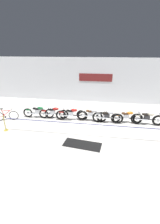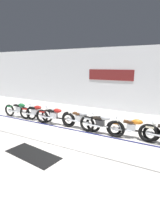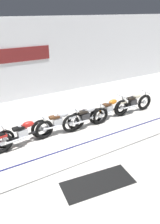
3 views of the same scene
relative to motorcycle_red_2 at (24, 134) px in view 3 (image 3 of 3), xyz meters
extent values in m
plane|color=silver|center=(1.35, -0.55, -0.47)|extent=(120.00, 120.00, 0.00)
cube|color=white|center=(1.35, 4.58, 1.63)|extent=(28.00, 0.25, 4.20)
cube|color=maroon|center=(1.42, 4.43, 1.94)|extent=(3.12, 0.04, 0.70)
torus|color=black|center=(-0.66, 0.18, -0.12)|extent=(0.72, 0.17, 0.71)
cylinder|color=silver|center=(-0.66, 0.18, -0.12)|extent=(0.18, 0.10, 0.17)
cylinder|color=silver|center=(-0.57, 0.18, 0.17)|extent=(0.31, 0.08, 0.59)
cylinder|color=silver|center=(-0.68, 0.17, 0.43)|extent=(0.09, 0.62, 0.04)
sphere|color=silver|center=(-0.60, 0.18, 0.29)|extent=(0.14, 0.14, 0.14)
torus|color=black|center=(0.80, 0.07, -0.09)|extent=(0.77, 0.19, 0.76)
torus|color=black|center=(-0.81, -0.07, -0.09)|extent=(0.77, 0.19, 0.76)
cylinder|color=silver|center=(0.80, 0.07, -0.09)|extent=(0.18, 0.10, 0.18)
cylinder|color=silver|center=(-0.81, -0.07, -0.09)|extent=(0.18, 0.10, 0.18)
cylinder|color=silver|center=(0.88, 0.08, 0.19)|extent=(0.31, 0.08, 0.59)
cube|color=silver|center=(-0.06, 0.00, 0.07)|extent=(0.38, 0.25, 0.26)
cylinder|color=silver|center=(-0.02, 0.00, 0.27)|extent=(0.19, 0.13, 0.24)
cylinder|color=silver|center=(-0.10, -0.01, 0.27)|extent=(0.19, 0.13, 0.24)
cylinder|color=silver|center=(-0.34, -0.17, -0.07)|extent=(0.70, 0.13, 0.07)
cube|color=black|center=(-0.01, 0.00, -0.07)|extent=(1.29, 0.17, 0.06)
ellipsoid|color=#B21E19|center=(0.17, 0.02, 0.33)|extent=(0.48, 0.26, 0.22)
cube|color=black|center=(-0.19, -0.01, 0.29)|extent=(0.42, 0.23, 0.09)
cube|color=#B21E19|center=(-0.76, -0.07, 0.18)|extent=(0.33, 0.19, 0.08)
cylinder|color=silver|center=(0.78, 0.07, 0.46)|extent=(0.09, 0.62, 0.04)
sphere|color=silver|center=(0.85, 0.08, 0.32)|extent=(0.14, 0.14, 0.14)
torus|color=black|center=(2.17, 0.04, -0.09)|extent=(0.78, 0.20, 0.77)
torus|color=black|center=(0.70, 0.18, -0.09)|extent=(0.78, 0.20, 0.77)
cylinder|color=silver|center=(2.17, 0.04, -0.09)|extent=(0.18, 0.10, 0.18)
cylinder|color=silver|center=(0.70, 0.18, -0.09)|extent=(0.18, 0.10, 0.18)
cylinder|color=silver|center=(2.26, 0.04, 0.19)|extent=(0.31, 0.08, 0.59)
cube|color=silver|center=(1.38, 0.12, 0.07)|extent=(0.38, 0.25, 0.26)
cylinder|color=silver|center=(1.43, 0.12, 0.27)|extent=(0.19, 0.13, 0.24)
cylinder|color=silver|center=(1.34, 0.12, 0.27)|extent=(0.19, 0.13, 0.24)
cylinder|color=silver|center=(1.07, 0.01, -0.07)|extent=(0.70, 0.14, 0.07)
cube|color=#ADAFB5|center=(1.43, 0.11, -0.07)|extent=(1.19, 0.17, 0.06)
ellipsoid|color=#B7BABF|center=(1.61, 0.10, 0.33)|extent=(0.48, 0.26, 0.22)
cube|color=#4C2D19|center=(1.26, 0.13, 0.29)|extent=(0.42, 0.24, 0.09)
cube|color=#B7BABF|center=(0.75, 0.18, 0.18)|extent=(0.33, 0.19, 0.08)
cylinder|color=silver|center=(2.15, 0.05, 0.46)|extent=(0.09, 0.62, 0.04)
sphere|color=silver|center=(2.23, 0.04, 0.32)|extent=(0.14, 0.14, 0.14)
torus|color=black|center=(3.31, -0.04, -0.09)|extent=(0.77, 0.14, 0.76)
torus|color=black|center=(1.89, -0.02, -0.09)|extent=(0.77, 0.14, 0.76)
cylinder|color=silver|center=(3.31, -0.04, -0.09)|extent=(0.18, 0.08, 0.18)
cylinder|color=silver|center=(1.89, -0.02, -0.09)|extent=(0.18, 0.08, 0.18)
cylinder|color=silver|center=(3.40, -0.04, 0.19)|extent=(0.30, 0.06, 0.59)
cube|color=#2D2D30|center=(2.55, -0.03, 0.07)|extent=(0.36, 0.23, 0.26)
cylinder|color=#2D2D30|center=(2.60, -0.03, 0.27)|extent=(0.18, 0.11, 0.24)
cylinder|color=#2D2D30|center=(2.51, -0.03, 0.27)|extent=(0.18, 0.11, 0.24)
cylinder|color=silver|center=(2.25, -0.17, -0.07)|extent=(0.70, 0.08, 0.07)
cube|color=#ADAFB5|center=(2.60, -0.03, -0.07)|extent=(1.14, 0.08, 0.06)
ellipsoid|color=#B7BABF|center=(2.78, -0.03, 0.33)|extent=(0.46, 0.23, 0.22)
cube|color=black|center=(2.42, -0.03, 0.29)|extent=(0.40, 0.21, 0.09)
cube|color=#B7BABF|center=(1.94, -0.02, 0.18)|extent=(0.32, 0.16, 0.08)
cylinder|color=silver|center=(3.29, -0.04, 0.46)|extent=(0.05, 0.62, 0.04)
sphere|color=silver|center=(3.37, -0.04, 0.32)|extent=(0.14, 0.14, 0.14)
torus|color=black|center=(4.73, 0.23, -0.12)|extent=(0.72, 0.19, 0.71)
torus|color=black|center=(3.17, 0.09, -0.12)|extent=(0.72, 0.19, 0.71)
cylinder|color=silver|center=(4.73, 0.23, -0.12)|extent=(0.17, 0.09, 0.16)
cylinder|color=silver|center=(3.17, 0.09, -0.12)|extent=(0.17, 0.09, 0.16)
cylinder|color=silver|center=(4.82, 0.23, 0.16)|extent=(0.31, 0.08, 0.59)
cube|color=silver|center=(3.90, 0.15, 0.04)|extent=(0.38, 0.25, 0.26)
cylinder|color=silver|center=(3.94, 0.16, 0.24)|extent=(0.19, 0.13, 0.24)
cylinder|color=silver|center=(3.86, 0.15, 0.24)|extent=(0.19, 0.13, 0.24)
cylinder|color=silver|center=(3.61, -0.01, -0.10)|extent=(0.70, 0.13, 0.07)
cube|color=black|center=(3.95, 0.16, -0.10)|extent=(1.25, 0.17, 0.06)
ellipsoid|color=orange|center=(4.13, 0.17, 0.30)|extent=(0.48, 0.26, 0.22)
cube|color=#4C2D19|center=(3.77, 0.14, 0.26)|extent=(0.42, 0.23, 0.09)
cube|color=orange|center=(3.22, 0.09, 0.13)|extent=(0.33, 0.19, 0.08)
cylinder|color=silver|center=(4.71, 0.22, 0.43)|extent=(0.09, 0.62, 0.04)
sphere|color=silver|center=(4.79, 0.23, 0.29)|extent=(0.14, 0.14, 0.14)
torus|color=black|center=(6.02, 0.06, -0.08)|extent=(0.79, 0.16, 0.79)
torus|color=black|center=(4.60, 0.10, -0.08)|extent=(0.79, 0.16, 0.79)
cylinder|color=silver|center=(6.02, 0.06, -0.08)|extent=(0.18, 0.09, 0.18)
cylinder|color=silver|center=(4.60, 0.10, -0.08)|extent=(0.18, 0.09, 0.18)
cylinder|color=silver|center=(6.11, 0.06, 0.20)|extent=(0.30, 0.07, 0.59)
cube|color=#2D2D30|center=(5.26, 0.08, 0.08)|extent=(0.37, 0.23, 0.26)
cylinder|color=#2D2D30|center=(5.30, 0.08, 0.28)|extent=(0.18, 0.12, 0.24)
cylinder|color=#2D2D30|center=(5.22, 0.09, 0.28)|extent=(0.18, 0.12, 0.24)
cylinder|color=silver|center=(4.96, -0.05, -0.06)|extent=(0.70, 0.09, 0.07)
cube|color=#47474C|center=(5.31, 0.08, -0.06)|extent=(1.14, 0.09, 0.06)
ellipsoid|color=beige|center=(5.49, 0.08, 0.34)|extent=(0.47, 0.23, 0.22)
cube|color=black|center=(5.13, 0.09, 0.30)|extent=(0.41, 0.21, 0.09)
cube|color=beige|center=(4.65, 0.10, 0.19)|extent=(0.32, 0.17, 0.08)
cylinder|color=silver|center=(6.00, 0.06, 0.47)|extent=(0.05, 0.62, 0.04)
sphere|color=silver|center=(6.08, 0.06, 0.33)|extent=(0.14, 0.14, 0.14)
cylinder|color=navy|center=(1.38, -2.14, 0.41)|extent=(10.24, 0.04, 0.04)
cube|color=black|center=(1.19, -2.95, -0.47)|extent=(2.20, 1.14, 0.01)
camera|label=1|loc=(2.11, -9.85, 4.44)|focal=24.00mm
camera|label=2|loc=(5.33, -7.06, 2.61)|focal=28.00mm
camera|label=3|loc=(-1.69, -6.83, 4.07)|focal=35.00mm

